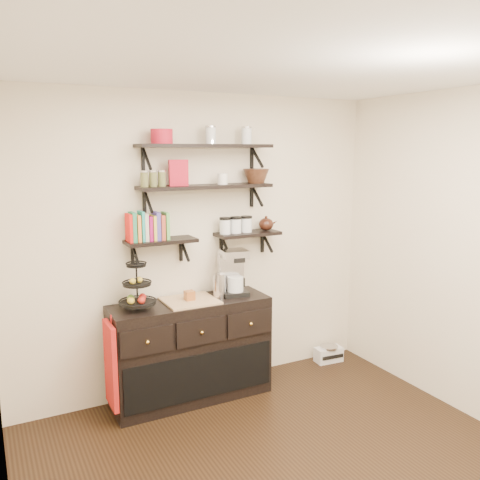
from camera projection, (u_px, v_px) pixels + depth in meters
name	position (u px, v px, depth m)	size (l,w,h in m)	color
ceiling	(319.00, 61.00, 2.87)	(3.50, 3.50, 0.02)	white
back_wall	(201.00, 244.00, 4.64)	(3.50, 0.02, 2.70)	silver
shelf_top	(205.00, 146.00, 4.36)	(1.20, 0.27, 0.23)	black
shelf_mid	(206.00, 187.00, 4.43)	(1.20, 0.27, 0.23)	black
shelf_low_left	(161.00, 242.00, 4.33)	(0.60, 0.25, 0.23)	black
shelf_low_right	(247.00, 234.00, 4.71)	(0.60, 0.25, 0.23)	black
cookbooks	(150.00, 227.00, 4.26)	(0.36, 0.15, 0.26)	red
glass_canisters	(236.00, 226.00, 4.64)	(0.32, 0.10, 0.13)	silver
sideboard	(191.00, 350.00, 4.49)	(1.40, 0.50, 0.92)	black
fruit_stand	(137.00, 291.00, 4.18)	(0.30, 0.30, 0.44)	black
candle	(190.00, 295.00, 4.40)	(0.08, 0.08, 0.08)	brown
coffee_maker	(233.00, 273.00, 4.60)	(0.25, 0.25, 0.42)	black
thermal_carafe	(220.00, 286.00, 4.50)	(0.11, 0.11, 0.22)	silver
apron	(111.00, 365.00, 4.07)	(0.04, 0.30, 0.70)	red
radio	(329.00, 354.00, 5.34)	(0.30, 0.21, 0.17)	silver
recipe_box	(178.00, 173.00, 4.29)	(0.16, 0.06, 0.22)	#B01428
walnut_bowl	(256.00, 176.00, 4.64)	(0.24, 0.24, 0.13)	black
ramekins	(223.00, 179.00, 4.48)	(0.09, 0.09, 0.10)	white
teapot	(266.00, 223.00, 4.78)	(0.19, 0.14, 0.14)	black
red_pot	(162.00, 136.00, 4.17)	(0.18, 0.18, 0.12)	#B01428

